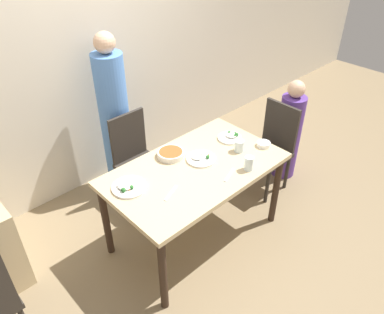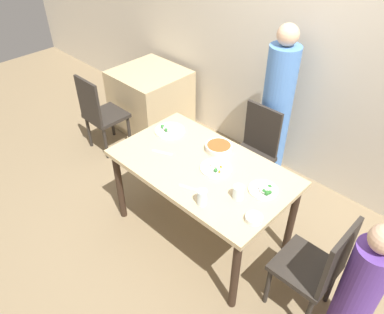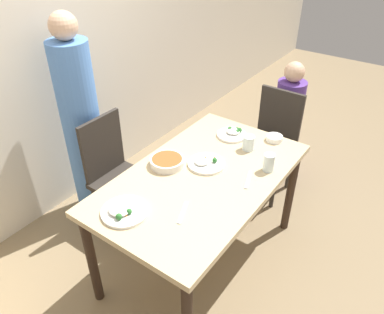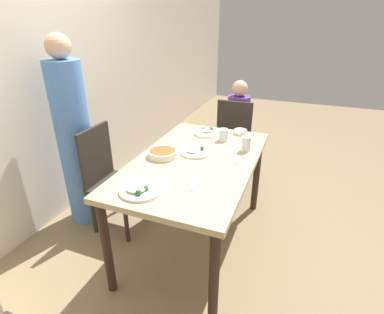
{
  "view_description": "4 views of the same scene",
  "coord_description": "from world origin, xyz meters",
  "px_view_note": "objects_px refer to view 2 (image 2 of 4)",
  "views": [
    {
      "loc": [
        -1.67,
        -1.72,
        2.56
      ],
      "look_at": [
        -0.08,
        -0.05,
        0.94
      ],
      "focal_mm": 35.0,
      "sensor_mm": 36.0,
      "label": 1
    },
    {
      "loc": [
        1.54,
        -1.7,
        2.63
      ],
      "look_at": [
        -0.05,
        -0.07,
        0.87
      ],
      "focal_mm": 35.0,
      "sensor_mm": 36.0,
      "label": 2
    },
    {
      "loc": [
        -1.56,
        -1.04,
        2.18
      ],
      "look_at": [
        -0.08,
        0.02,
        0.95
      ],
      "focal_mm": 35.0,
      "sensor_mm": 36.0,
      "label": 3
    },
    {
      "loc": [
        -1.86,
        -0.7,
        1.73
      ],
      "look_at": [
        0.01,
        0.03,
        0.78
      ],
      "focal_mm": 28.0,
      "sensor_mm": 36.0,
      "label": 4
    }
  ],
  "objects_px": {
    "person_child": "(359,292)",
    "plate_rice_adult": "(170,130)",
    "chair_adult_spot": "(253,150)",
    "chair_child_spot": "(316,267)",
    "person_adult": "(275,114)",
    "glass_water_tall": "(202,197)",
    "bowl_curry": "(219,147)"
  },
  "relations": [
    {
      "from": "person_child",
      "to": "plate_rice_adult",
      "type": "bearing_deg",
      "value": 175.24
    },
    {
      "from": "chair_adult_spot",
      "to": "plate_rice_adult",
      "type": "distance_m",
      "value": 0.85
    },
    {
      "from": "chair_child_spot",
      "to": "person_child",
      "type": "height_order",
      "value": "person_child"
    },
    {
      "from": "chair_adult_spot",
      "to": "plate_rice_adult",
      "type": "height_order",
      "value": "chair_adult_spot"
    },
    {
      "from": "person_adult",
      "to": "person_child",
      "type": "relative_size",
      "value": 1.47
    },
    {
      "from": "chair_child_spot",
      "to": "plate_rice_adult",
      "type": "xyz_separation_m",
      "value": [
        -1.61,
        0.16,
        0.3
      ]
    },
    {
      "from": "person_adult",
      "to": "glass_water_tall",
      "type": "xyz_separation_m",
      "value": [
        0.32,
        -1.39,
        0.07
      ]
    },
    {
      "from": "person_child",
      "to": "glass_water_tall",
      "type": "xyz_separation_m",
      "value": [
        -1.07,
        -0.31,
        0.32
      ]
    },
    {
      "from": "glass_water_tall",
      "to": "person_child",
      "type": "bearing_deg",
      "value": 15.98
    },
    {
      "from": "chair_child_spot",
      "to": "glass_water_tall",
      "type": "relative_size",
      "value": 7.75
    },
    {
      "from": "chair_adult_spot",
      "to": "chair_child_spot",
      "type": "distance_m",
      "value": 1.35
    },
    {
      "from": "plate_rice_adult",
      "to": "glass_water_tall",
      "type": "distance_m",
      "value": 0.95
    },
    {
      "from": "chair_child_spot",
      "to": "person_child",
      "type": "xyz_separation_m",
      "value": [
        0.29,
        -0.0,
        0.02
      ]
    },
    {
      "from": "person_adult",
      "to": "plate_rice_adult",
      "type": "bearing_deg",
      "value": -118.54
    },
    {
      "from": "chair_child_spot",
      "to": "person_adult",
      "type": "xyz_separation_m",
      "value": [
        -1.11,
        1.08,
        0.28
      ]
    },
    {
      "from": "chair_adult_spot",
      "to": "person_child",
      "type": "height_order",
      "value": "person_child"
    },
    {
      "from": "chair_adult_spot",
      "to": "glass_water_tall",
      "type": "bearing_deg",
      "value": -73.23
    },
    {
      "from": "person_child",
      "to": "glass_water_tall",
      "type": "distance_m",
      "value": 1.16
    },
    {
      "from": "plate_rice_adult",
      "to": "glass_water_tall",
      "type": "height_order",
      "value": "glass_water_tall"
    },
    {
      "from": "chair_child_spot",
      "to": "person_child",
      "type": "relative_size",
      "value": 0.83
    },
    {
      "from": "chair_adult_spot",
      "to": "person_adult",
      "type": "distance_m",
      "value": 0.41
    },
    {
      "from": "person_adult",
      "to": "bowl_curry",
      "type": "bearing_deg",
      "value": -90.28
    },
    {
      "from": "plate_rice_adult",
      "to": "person_adult",
      "type": "bearing_deg",
      "value": 61.46
    },
    {
      "from": "bowl_curry",
      "to": "plate_rice_adult",
      "type": "distance_m",
      "value": 0.51
    },
    {
      "from": "bowl_curry",
      "to": "plate_rice_adult",
      "type": "bearing_deg",
      "value": -169.33
    },
    {
      "from": "person_child",
      "to": "bowl_curry",
      "type": "bearing_deg",
      "value": 169.81
    },
    {
      "from": "chair_adult_spot",
      "to": "plate_rice_adult",
      "type": "bearing_deg",
      "value": -129.3
    },
    {
      "from": "bowl_curry",
      "to": "glass_water_tall",
      "type": "xyz_separation_m",
      "value": [
        0.33,
        -0.56,
        0.03
      ]
    },
    {
      "from": "person_child",
      "to": "chair_adult_spot",
      "type": "bearing_deg",
      "value": 151.1
    },
    {
      "from": "chair_child_spot",
      "to": "person_adult",
      "type": "height_order",
      "value": "person_adult"
    },
    {
      "from": "bowl_curry",
      "to": "plate_rice_adult",
      "type": "relative_size",
      "value": 0.85
    },
    {
      "from": "person_adult",
      "to": "person_child",
      "type": "bearing_deg",
      "value": -37.72
    }
  ]
}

